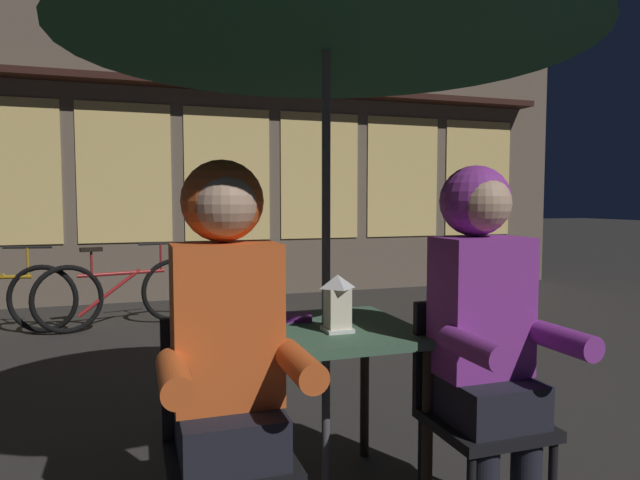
# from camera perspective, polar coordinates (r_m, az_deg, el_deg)

# --- Properties ---
(cafe_table) EXTENTS (0.72, 0.72, 0.74)m
(cafe_table) POSITION_cam_1_polar(r_m,az_deg,el_deg) (2.40, 0.61, -11.16)
(cafe_table) COLOR #42664C
(cafe_table) RESTS_ON ground_plane
(patio_umbrella) EXTENTS (2.10, 2.10, 2.31)m
(patio_umbrella) POSITION_cam_1_polar(r_m,az_deg,el_deg) (2.44, 0.64, 22.94)
(patio_umbrella) COLOR #4C4C51
(patio_umbrella) RESTS_ON ground_plane
(lantern) EXTENTS (0.11, 0.11, 0.23)m
(lantern) POSITION_cam_1_polar(r_m,az_deg,el_deg) (2.26, 1.79, -6.29)
(lantern) COLOR white
(lantern) RESTS_ON cafe_table
(chair_left) EXTENTS (0.40, 0.40, 0.87)m
(chair_left) POSITION_cam_1_polar(r_m,az_deg,el_deg) (1.99, -9.54, -18.94)
(chair_left) COLOR black
(chair_left) RESTS_ON ground_plane
(chair_right) EXTENTS (0.40, 0.40, 0.87)m
(chair_right) POSITION_cam_1_polar(r_m,az_deg,el_deg) (2.33, 15.43, -15.57)
(chair_right) COLOR black
(chair_right) RESTS_ON ground_plane
(person_left_hooded) EXTENTS (0.45, 0.56, 1.40)m
(person_left_hooded) POSITION_cam_1_polar(r_m,az_deg,el_deg) (1.83, -9.39, -9.29)
(person_left_hooded) COLOR black
(person_left_hooded) RESTS_ON ground_plane
(person_right_hooded) EXTENTS (0.45, 0.56, 1.40)m
(person_right_hooded) POSITION_cam_1_polar(r_m,az_deg,el_deg) (2.19, 16.44, -7.17)
(person_right_hooded) COLOR black
(person_right_hooded) RESTS_ON ground_plane
(shopfront_building) EXTENTS (10.00, 0.93, 6.20)m
(shopfront_building) POSITION_cam_1_polar(r_m,az_deg,el_deg) (7.88, -9.88, 17.34)
(shopfront_building) COLOR #6B5B4C
(shopfront_building) RESTS_ON ground_plane
(bicycle_third) EXTENTS (1.64, 0.45, 0.84)m
(bicycle_third) POSITION_cam_1_polar(r_m,az_deg,el_deg) (5.94, -19.47, -5.10)
(bicycle_third) COLOR black
(bicycle_third) RESTS_ON ground_plane
(book) EXTENTS (0.23, 0.19, 0.02)m
(book) POSITION_cam_1_polar(r_m,az_deg,el_deg) (2.50, -3.20, -7.84)
(book) COLOR #661E7A
(book) RESTS_ON cafe_table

